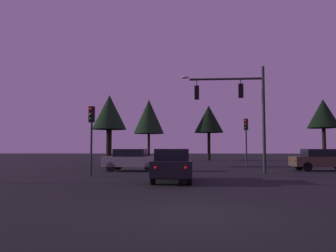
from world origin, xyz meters
TOP-DOWN VIEW (x-y plane):
  - ground_plane at (0.00, 24.50)m, footprint 168.00×168.00m
  - traffic_signal_mast_arm at (3.44, 13.72)m, footprint 5.37×0.48m
  - traffic_light_corner_left at (4.75, 18.89)m, footprint 0.37×0.39m
  - traffic_light_corner_right at (-5.37, 10.80)m, footprint 0.32×0.36m
  - car_nearside_lane at (-0.74, 7.88)m, footprint 1.76×4.23m
  - car_crossing_left at (9.48, 16.09)m, footprint 4.35×1.82m
  - car_crossing_right at (-3.72, 15.34)m, footprint 4.19×2.22m
  - tree_behind_sign at (3.27, 37.63)m, footprint 3.90×3.90m
  - tree_left_far at (13.45, 25.42)m, footprint 3.06×3.06m
  - tree_center_horizon at (-4.80, 37.19)m, footprint 4.09×4.09m
  - tree_right_cluster at (-6.64, 21.12)m, footprint 3.00×3.00m

SIDE VIEW (x-z plane):
  - ground_plane at x=0.00m, z-range 0.00..0.00m
  - car_nearside_lane at x=-0.74m, z-range 0.03..1.55m
  - car_crossing_right at x=-3.72m, z-range 0.03..1.55m
  - car_crossing_left at x=9.48m, z-range 0.03..1.55m
  - traffic_light_corner_left at x=4.75m, z-range 0.83..4.74m
  - traffic_light_corner_right at x=-5.37m, z-range 0.83..4.75m
  - traffic_signal_mast_arm at x=3.44m, z-range 1.10..7.90m
  - tree_right_cluster at x=-6.64m, z-range 1.53..7.77m
  - tree_left_far at x=13.45m, z-range 1.73..8.11m
  - tree_behind_sign at x=3.27m, z-range 1.83..9.23m
  - tree_center_horizon at x=-4.80m, z-range 1.77..9.97m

